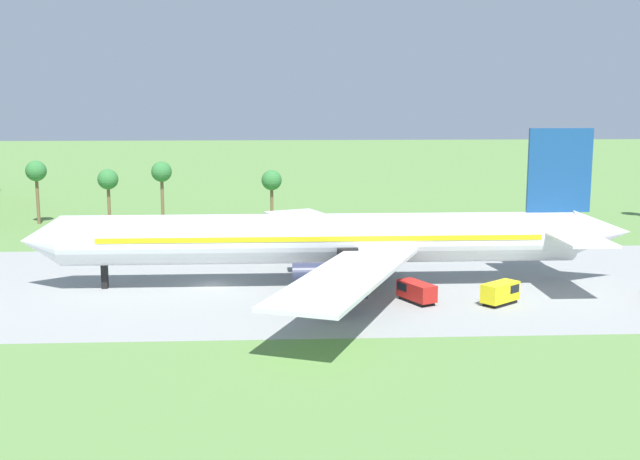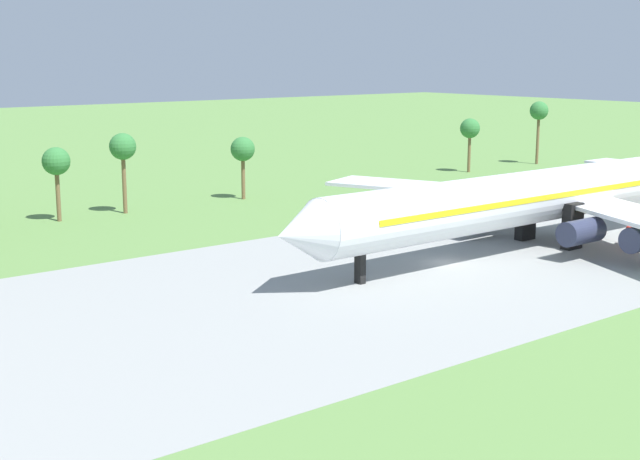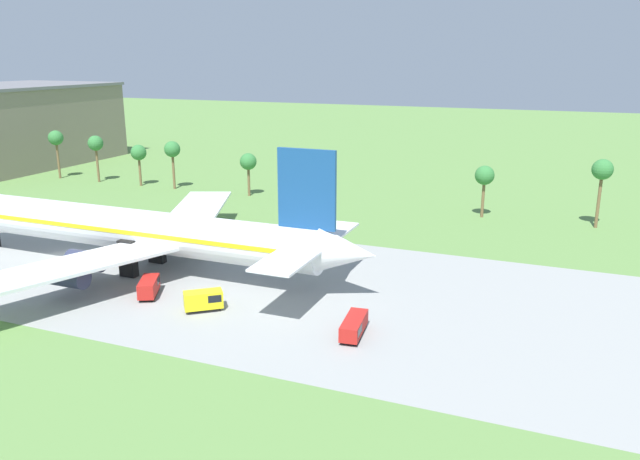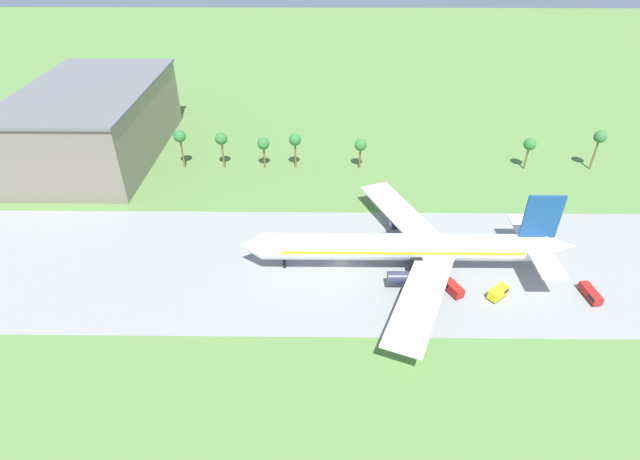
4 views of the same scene
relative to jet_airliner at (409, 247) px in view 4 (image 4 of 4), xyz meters
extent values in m
plane|color=#5B8442|center=(-14.56, 0.91, -5.68)|extent=(600.00, 600.00, 0.00)
cube|color=gray|center=(-14.56, 0.91, -5.67)|extent=(320.00, 44.00, 0.02)
cylinder|color=white|center=(-1.71, 0.00, 0.07)|extent=(60.40, 5.86, 5.86)
cone|color=white|center=(-34.25, 0.00, 0.07)|extent=(4.69, 5.74, 5.74)
cone|color=white|center=(32.16, 0.00, 0.51)|extent=(7.32, 5.57, 5.57)
cube|color=yellow|center=(-1.71, 0.00, 0.51)|extent=(51.34, 5.98, 0.59)
cube|color=navy|center=(26.74, 0.00, 7.98)|extent=(7.62, 0.50, 9.96)
cube|color=white|center=(27.03, 0.00, 0.94)|extent=(5.27, 23.44, 0.30)
cube|color=white|center=(0.34, -15.13, -0.96)|extent=(18.40, 30.91, 0.44)
cube|color=white|center=(0.34, 15.13, -0.96)|extent=(18.40, 30.91, 0.44)
cylinder|color=#2D334C|center=(-2.49, -7.03, -2.68)|extent=(5.27, 2.64, 2.64)
cylinder|color=#2D334C|center=(-0.12, -12.89, -2.68)|extent=(5.27, 2.64, 2.64)
cylinder|color=#2D334C|center=(-2.49, 7.03, -2.68)|extent=(5.27, 2.64, 2.64)
cylinder|color=#2D334C|center=(-0.12, 12.89, -2.68)|extent=(5.27, 2.64, 2.64)
cube|color=black|center=(-27.08, 0.00, -3.10)|extent=(0.70, 0.90, 5.16)
cube|color=black|center=(1.31, -3.22, -3.10)|extent=(2.40, 1.20, 5.16)
cube|color=black|center=(1.31, 3.22, -3.10)|extent=(2.40, 1.20, 5.16)
cube|color=black|center=(36.32, -9.47, -5.48)|extent=(2.38, 5.28, 0.40)
cube|color=#B21E19|center=(36.32, -9.47, -4.47)|extent=(2.68, 6.20, 1.61)
cube|color=black|center=(36.51, -11.12, -4.23)|extent=(2.27, 2.33, 0.90)
cube|color=black|center=(8.48, -8.32, -5.48)|extent=(3.48, 4.55, 0.40)
cube|color=#B21E19|center=(8.48, -8.32, -4.36)|extent=(3.99, 5.30, 1.84)
cube|color=black|center=(7.88, -7.11, -4.09)|extent=(2.60, 2.45, 0.90)
cube|color=black|center=(17.39, -9.68, -5.48)|extent=(4.13, 3.81, 0.40)
cube|color=yellow|center=(17.39, -9.68, -4.26)|extent=(4.78, 4.39, 2.03)
cube|color=black|center=(18.36, -8.90, -3.96)|extent=(2.51, 2.58, 0.90)
cube|color=slate|center=(-88.80, 56.67, 4.77)|extent=(36.00, 60.00, 20.91)
cube|color=slate|center=(-88.80, 56.67, 15.63)|extent=(36.72, 61.20, 0.80)
cylinder|color=brown|center=(-48.71, 48.42, -1.31)|extent=(0.56, 0.56, 8.75)
sphere|color=#337538|center=(-48.71, 48.42, 3.67)|extent=(3.60, 3.60, 3.60)
cylinder|color=brown|center=(41.84, 48.42, -1.97)|extent=(0.56, 0.56, 7.42)
sphere|color=#337538|center=(41.84, 48.42, 2.34)|extent=(3.60, 3.60, 3.60)
cylinder|color=brown|center=(61.62, 48.42, -0.76)|extent=(0.56, 0.56, 9.85)
sphere|color=#337538|center=(61.62, 48.42, 4.77)|extent=(3.60, 3.60, 3.60)
cylinder|color=brown|center=(-27.05, 48.42, -1.43)|extent=(0.56, 0.56, 8.50)
sphere|color=#337538|center=(-27.05, 48.42, 3.42)|extent=(3.60, 3.60, 3.60)
cylinder|color=brown|center=(-7.76, 48.42, -2.23)|extent=(0.56, 0.56, 6.89)
sphere|color=#337538|center=(-7.76, 48.42, 1.81)|extent=(3.60, 3.60, 3.60)
cylinder|color=brown|center=(-36.41, 48.42, -2.07)|extent=(0.56, 0.56, 7.21)
sphere|color=#337538|center=(-36.41, 48.42, 2.13)|extent=(3.60, 3.60, 3.60)
cylinder|color=brown|center=(-60.83, 48.42, -0.97)|extent=(0.56, 0.56, 9.43)
sphere|color=#337538|center=(-60.83, 48.42, 4.35)|extent=(3.60, 3.60, 3.60)
camera|label=1|loc=(-6.57, -93.07, 17.00)|focal=45.00mm
camera|label=2|loc=(-80.90, -61.16, 15.57)|focal=50.00mm
camera|label=3|loc=(56.32, -68.63, 23.82)|focal=35.00mm
camera|label=4|loc=(-18.29, -87.15, 63.53)|focal=28.00mm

